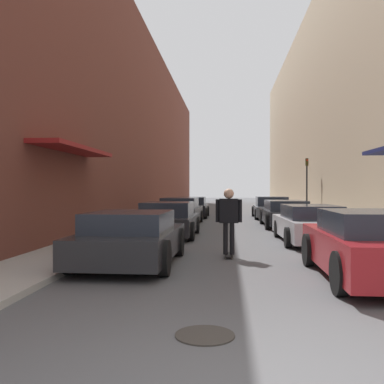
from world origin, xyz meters
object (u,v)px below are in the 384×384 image
(parked_car_right_3, at_px, (271,208))
(parked_car_left_3, at_px, (191,207))
(parked_car_left_0, at_px, (131,238))
(parked_car_left_1, at_px, (168,220))
(parked_car_right_1, at_px, (310,224))
(skateboarder, at_px, (229,215))
(parked_car_right_2, at_px, (285,214))
(manhole_cover, at_px, (205,335))
(parked_car_right_0, at_px, (369,246))
(traffic_light, at_px, (307,180))
(parked_car_left_2, at_px, (181,212))

(parked_car_right_3, bearing_deg, parked_car_left_3, 176.13)
(parked_car_left_0, height_order, parked_car_left_1, parked_car_left_1)
(parked_car_right_1, relative_size, skateboarder, 2.61)
(parked_car_right_2, distance_m, parked_car_right_3, 5.79)
(parked_car_right_3, height_order, manhole_cover, parked_car_right_3)
(parked_car_left_1, xyz_separation_m, parked_car_left_3, (-0.07, 10.47, -0.01))
(parked_car_left_3, relative_size, parked_car_right_0, 0.92)
(parked_car_right_1, height_order, traffic_light, traffic_light)
(parked_car_left_0, distance_m, manhole_cover, 4.94)
(parked_car_left_2, distance_m, traffic_light, 9.45)
(parked_car_right_3, bearing_deg, parked_car_left_1, -114.53)
(parked_car_right_3, bearing_deg, parked_car_left_2, -134.04)
(parked_car_right_2, bearing_deg, parked_car_left_1, -136.96)
(parked_car_left_2, distance_m, parked_car_right_3, 6.87)
(parked_car_left_3, xyz_separation_m, parked_car_right_2, (4.74, -6.11, 0.00))
(parked_car_left_2, xyz_separation_m, parked_car_left_3, (0.07, 5.25, -0.03))
(parked_car_left_2, xyz_separation_m, parked_car_right_3, (4.77, 4.94, -0.02))
(parked_car_left_2, bearing_deg, parked_car_left_0, -89.57)
(parked_car_right_1, height_order, parked_car_right_3, parked_car_right_3)
(parked_car_left_3, distance_m, skateboarder, 15.04)
(parked_car_right_3, bearing_deg, parked_car_left_0, -106.58)
(traffic_light, bearing_deg, parked_car_left_3, -173.13)
(parked_car_left_2, bearing_deg, parked_car_right_0, -67.86)
(parked_car_left_0, distance_m, parked_car_right_0, 4.97)
(parked_car_left_2, xyz_separation_m, parked_car_right_1, (4.85, -6.45, -0.04))
(parked_car_left_3, relative_size, traffic_light, 1.15)
(parked_car_left_3, bearing_deg, manhole_cover, -84.70)
(parked_car_left_2, relative_size, skateboarder, 2.76)
(parked_car_left_0, bearing_deg, traffic_light, 67.66)
(parked_car_left_0, distance_m, parked_car_left_3, 16.08)
(parked_car_left_1, bearing_deg, parked_car_left_2, 91.53)
(parked_car_right_3, bearing_deg, parked_car_right_0, -89.58)
(parked_car_right_0, relative_size, skateboarder, 2.50)
(parked_car_left_1, height_order, parked_car_right_1, parked_car_left_1)
(parked_car_left_1, distance_m, parked_car_left_2, 5.22)
(traffic_light, bearing_deg, parked_car_left_1, -121.36)
(parked_car_right_3, bearing_deg, manhole_cover, -97.84)
(parked_car_right_0, height_order, traffic_light, traffic_light)
(parked_car_left_1, distance_m, parked_car_right_2, 6.39)
(parked_car_left_0, height_order, parked_car_right_0, parked_car_right_0)
(parked_car_right_2, xyz_separation_m, skateboarder, (-2.54, -8.76, 0.46))
(parked_car_right_1, xyz_separation_m, parked_car_right_2, (-0.04, 5.59, 0.01))
(parked_car_left_2, height_order, parked_car_left_3, parked_car_left_2)
(parked_car_right_3, xyz_separation_m, skateboarder, (-2.50, -14.55, 0.46))
(parked_car_right_0, relative_size, parked_car_right_3, 0.94)
(manhole_cover, bearing_deg, parked_car_left_0, 112.78)
(parked_car_left_3, distance_m, manhole_cover, 20.70)
(parked_car_left_2, distance_m, parked_car_right_0, 12.99)
(parked_car_right_0, height_order, parked_car_right_2, parked_car_right_0)
(parked_car_left_0, relative_size, skateboarder, 2.43)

